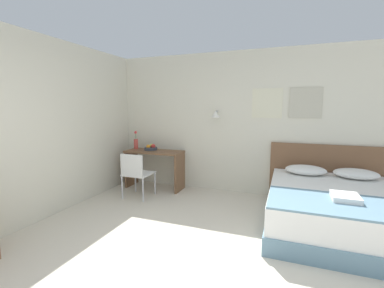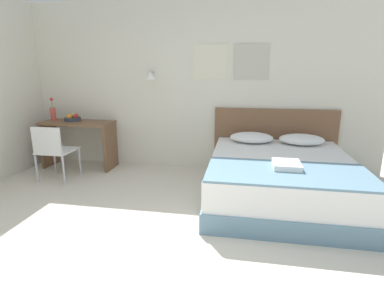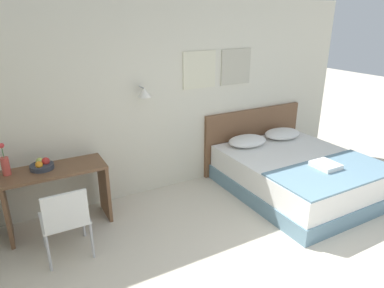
{
  "view_description": "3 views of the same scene",
  "coord_description": "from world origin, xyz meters",
  "px_view_note": "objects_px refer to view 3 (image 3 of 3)",
  "views": [
    {
      "loc": [
        0.71,
        -1.86,
        1.62
      ],
      "look_at": [
        -0.64,
        1.77,
        1.07
      ],
      "focal_mm": 24.0,
      "sensor_mm": 36.0,
      "label": 1
    },
    {
      "loc": [
        0.91,
        -1.78,
        1.61
      ],
      "look_at": [
        0.27,
        1.81,
        0.68
      ],
      "focal_mm": 28.0,
      "sensor_mm": 36.0,
      "label": 2
    },
    {
      "loc": [
        -2.1,
        -1.29,
        2.42
      ],
      "look_at": [
        -0.31,
        1.95,
        1.02
      ],
      "focal_mm": 32.0,
      "sensor_mm": 36.0,
      "label": 3
    }
  ],
  "objects_px": {
    "headboard": "(253,138)",
    "folded_towel_near_foot": "(326,165)",
    "pillow_right": "(282,134)",
    "pillow_left": "(247,141)",
    "throw_blanket": "(334,172)",
    "fruit_bowl": "(42,165)",
    "flower_vase": "(5,164)",
    "desk_chair": "(65,218)",
    "desk": "(57,187)",
    "bed": "(297,175)"
  },
  "relations": [
    {
      "from": "headboard",
      "to": "folded_towel_near_foot",
      "type": "relative_size",
      "value": 5.77
    },
    {
      "from": "pillow_right",
      "to": "folded_towel_near_foot",
      "type": "distance_m",
      "value": 1.24
    },
    {
      "from": "pillow_left",
      "to": "throw_blanket",
      "type": "relative_size",
      "value": 0.37
    },
    {
      "from": "headboard",
      "to": "fruit_bowl",
      "type": "bearing_deg",
      "value": -175.85
    },
    {
      "from": "throw_blanket",
      "to": "fruit_bowl",
      "type": "distance_m",
      "value": 3.55
    },
    {
      "from": "folded_towel_near_foot",
      "to": "flower_vase",
      "type": "xyz_separation_m",
      "value": [
        -3.61,
        1.27,
        0.3
      ]
    },
    {
      "from": "headboard",
      "to": "pillow_left",
      "type": "distance_m",
      "value": 0.48
    },
    {
      "from": "desk_chair",
      "to": "fruit_bowl",
      "type": "bearing_deg",
      "value": 97.24
    },
    {
      "from": "desk",
      "to": "flower_vase",
      "type": "height_order",
      "value": "flower_vase"
    },
    {
      "from": "throw_blanket",
      "to": "pillow_right",
      "type": "bearing_deg",
      "value": 75.11
    },
    {
      "from": "headboard",
      "to": "throw_blanket",
      "type": "xyz_separation_m",
      "value": [
        0.0,
        -1.63,
        0.05
      ]
    },
    {
      "from": "desk",
      "to": "fruit_bowl",
      "type": "bearing_deg",
      "value": 151.51
    },
    {
      "from": "desk_chair",
      "to": "pillow_right",
      "type": "bearing_deg",
      "value": 10.55
    },
    {
      "from": "headboard",
      "to": "pillow_right",
      "type": "bearing_deg",
      "value": -40.65
    },
    {
      "from": "headboard",
      "to": "throw_blanket",
      "type": "height_order",
      "value": "headboard"
    },
    {
      "from": "throw_blanket",
      "to": "desk_chair",
      "type": "relative_size",
      "value": 2.04
    },
    {
      "from": "throw_blanket",
      "to": "folded_towel_near_foot",
      "type": "xyz_separation_m",
      "value": [
        0.0,
        0.14,
        0.04
      ]
    },
    {
      "from": "flower_vase",
      "to": "desk",
      "type": "bearing_deg",
      "value": -9.37
    },
    {
      "from": "desk",
      "to": "pillow_right",
      "type": "bearing_deg",
      "value": -0.11
    },
    {
      "from": "bed",
      "to": "desk_chair",
      "type": "distance_m",
      "value": 3.17
    },
    {
      "from": "pillow_right",
      "to": "bed",
      "type": "bearing_deg",
      "value": -115.51
    },
    {
      "from": "bed",
      "to": "desk",
      "type": "xyz_separation_m",
      "value": [
        -3.14,
        0.75,
        0.26
      ]
    },
    {
      "from": "bed",
      "to": "pillow_right",
      "type": "xyz_separation_m",
      "value": [
        0.35,
        0.74,
        0.35
      ]
    },
    {
      "from": "pillow_left",
      "to": "folded_towel_near_foot",
      "type": "bearing_deg",
      "value": -73.42
    },
    {
      "from": "bed",
      "to": "desk",
      "type": "height_order",
      "value": "desk"
    },
    {
      "from": "throw_blanket",
      "to": "bed",
      "type": "bearing_deg",
      "value": 90.0
    },
    {
      "from": "desk_chair",
      "to": "fruit_bowl",
      "type": "height_order",
      "value": "fruit_bowl"
    },
    {
      "from": "pillow_left",
      "to": "throw_blanket",
      "type": "height_order",
      "value": "pillow_left"
    },
    {
      "from": "pillow_right",
      "to": "desk",
      "type": "bearing_deg",
      "value": 179.89
    },
    {
      "from": "bed",
      "to": "desk_chair",
      "type": "relative_size",
      "value": 2.47
    },
    {
      "from": "fruit_bowl",
      "to": "desk_chair",
      "type": "bearing_deg",
      "value": -82.76
    },
    {
      "from": "folded_towel_near_foot",
      "to": "fruit_bowl",
      "type": "bearing_deg",
      "value": 158.9
    },
    {
      "from": "folded_towel_near_foot",
      "to": "desk",
      "type": "distance_m",
      "value": 3.36
    },
    {
      "from": "headboard",
      "to": "throw_blanket",
      "type": "bearing_deg",
      "value": -90.0
    },
    {
      "from": "bed",
      "to": "pillow_right",
      "type": "height_order",
      "value": "pillow_right"
    },
    {
      "from": "fruit_bowl",
      "to": "flower_vase",
      "type": "xyz_separation_m",
      "value": [
        -0.36,
        0.02,
        0.08
      ]
    },
    {
      "from": "headboard",
      "to": "pillow_right",
      "type": "height_order",
      "value": "headboard"
    },
    {
      "from": "bed",
      "to": "throw_blanket",
      "type": "distance_m",
      "value": 0.65
    },
    {
      "from": "bed",
      "to": "fruit_bowl",
      "type": "xyz_separation_m",
      "value": [
        -3.25,
        0.81,
        0.54
      ]
    },
    {
      "from": "bed",
      "to": "throw_blanket",
      "type": "height_order",
      "value": "throw_blanket"
    },
    {
      "from": "folded_towel_near_foot",
      "to": "flower_vase",
      "type": "bearing_deg",
      "value": 160.6
    },
    {
      "from": "bed",
      "to": "desk_chair",
      "type": "height_order",
      "value": "desk_chair"
    },
    {
      "from": "bed",
      "to": "desk",
      "type": "distance_m",
      "value": 3.24
    },
    {
      "from": "desk",
      "to": "bed",
      "type": "bearing_deg",
      "value": -13.39
    },
    {
      "from": "pillow_right",
      "to": "fruit_bowl",
      "type": "xyz_separation_m",
      "value": [
        -3.61,
        0.07,
        0.19
      ]
    },
    {
      "from": "headboard",
      "to": "pillow_right",
      "type": "relative_size",
      "value": 2.95
    },
    {
      "from": "throw_blanket",
      "to": "headboard",
      "type": "bearing_deg",
      "value": 90.0
    },
    {
      "from": "desk",
      "to": "desk_chair",
      "type": "xyz_separation_m",
      "value": [
        -0.02,
        -0.66,
        -0.04
      ]
    },
    {
      "from": "folded_towel_near_foot",
      "to": "flower_vase",
      "type": "height_order",
      "value": "flower_vase"
    },
    {
      "from": "headboard",
      "to": "pillow_left",
      "type": "xyz_separation_m",
      "value": [
        -0.35,
        -0.3,
        0.11
      ]
    }
  ]
}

